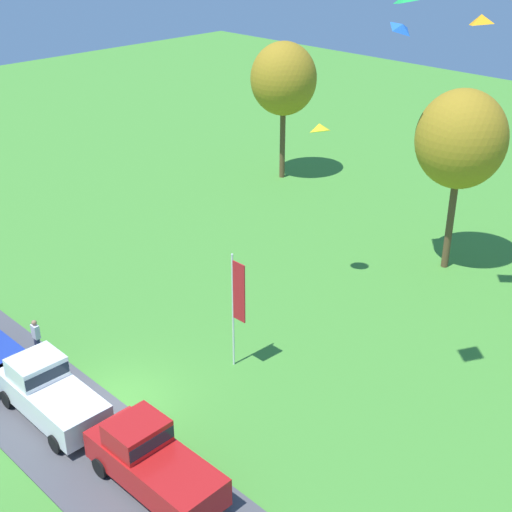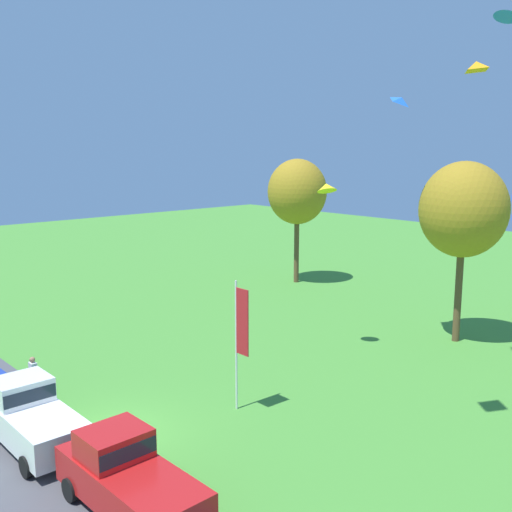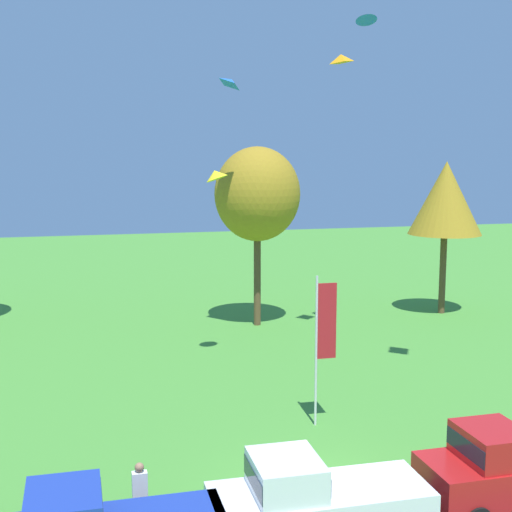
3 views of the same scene
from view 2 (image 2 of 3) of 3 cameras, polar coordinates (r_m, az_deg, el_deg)
The scene contains 12 objects.
ground_plane at distance 22.11m, azimuth -13.43°, elevation -16.23°, with size 120.00×120.00×0.00m, color #478E33.
pavement_strip at distance 21.21m, azimuth -19.33°, elevation -17.67°, with size 36.00×4.40×0.06m, color #4C4C51.
car_pickup_far_end at distance 21.70m, azimuth -20.73°, elevation -13.94°, with size 5.00×2.05×2.14m.
car_pickup_by_flagpole at distance 17.45m, azimuth -12.21°, elevation -19.74°, with size 5.03×2.11×2.14m.
person_beside_suv at distance 25.54m, azimuth -20.43°, elevation -10.76°, with size 0.36×0.24×1.71m.
tree_lone_near at distance 43.25m, azimuth 3.95°, elevation 6.10°, with size 4.26×4.26×8.98m.
tree_left_of_center at distance 31.32m, azimuth 19.15°, elevation 4.15°, with size 4.33×4.33×9.13m.
flag_banner at distance 22.16m, azimuth -1.50°, elevation -7.07°, with size 0.71×0.08×4.99m.
kite_delta_low_drifter at distance 27.79m, azimuth 6.74°, elevation 6.52°, with size 0.92×0.92×0.36m, color yellow.
kite_diamond_near_flag at distance 26.08m, azimuth 20.21°, elevation 16.61°, with size 0.84×0.80×0.36m, color orange.
kite_diamond_mid_center at distance 29.78m, azimuth 13.71°, elevation 14.23°, with size 0.99×0.80×0.25m, color blue.
kite_delta_topmost at distance 25.82m, azimuth 22.80°, elevation 20.51°, with size 0.94×0.94×0.27m, color blue.
Camera 2 is at (17.52, -9.29, 9.78)m, focal length 42.00 mm.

